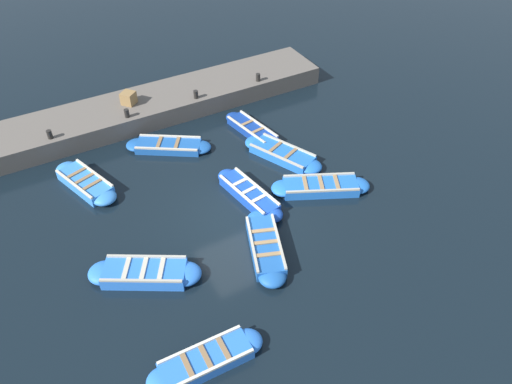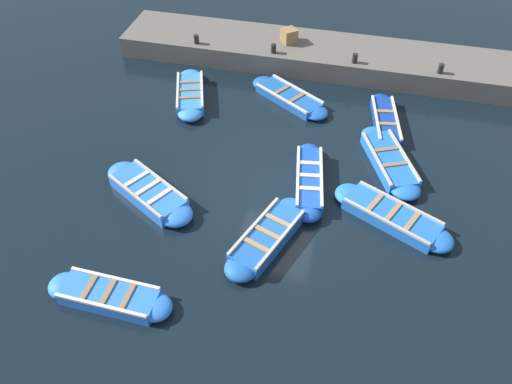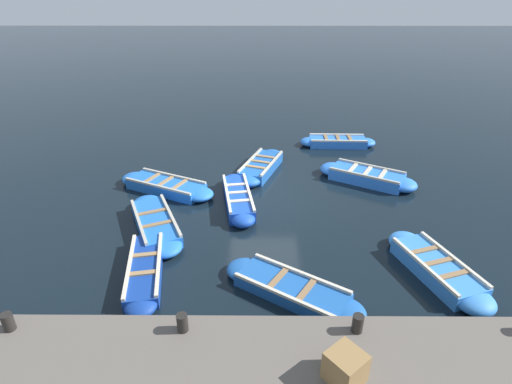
{
  "view_description": "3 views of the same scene",
  "coord_description": "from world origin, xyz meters",
  "px_view_note": "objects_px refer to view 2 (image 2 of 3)",
  "views": [
    {
      "loc": [
        -11.26,
        5.42,
        12.08
      ],
      "look_at": [
        0.15,
        -0.95,
        0.54
      ],
      "focal_mm": 35.0,
      "sensor_mm": 36.0,
      "label": 1
    },
    {
      "loc": [
        -10.43,
        -1.83,
        10.57
      ],
      "look_at": [
        -0.65,
        0.51,
        0.49
      ],
      "focal_mm": 35.0,
      "sensor_mm": 36.0,
      "label": 2
    },
    {
      "loc": [
        11.68,
        -0.21,
        6.29
      ],
      "look_at": [
        0.21,
        -0.29,
        0.28
      ],
      "focal_mm": 28.0,
      "sensor_mm": 36.0,
      "label": 3
    }
  ],
  "objects_px": {
    "boat_end_of_row": "(109,296)",
    "bollard_north": "(441,69)",
    "boat_broadside": "(309,180)",
    "boat_inner_gap": "(392,216)",
    "wooden_crate": "(289,36)",
    "boat_alongside": "(289,97)",
    "boat_mid_row": "(385,121)",
    "bollard_south": "(196,39)",
    "boat_tucked": "(267,237)",
    "bollard_mid_south": "(273,49)",
    "boat_outer_left": "(389,161)",
    "boat_bow_out": "(190,94)",
    "bollard_mid_north": "(355,58)",
    "boat_far_corner": "(149,193)"
  },
  "relations": [
    {
      "from": "boat_broadside",
      "to": "boat_end_of_row",
      "type": "bearing_deg",
      "value": 141.6
    },
    {
      "from": "boat_alongside",
      "to": "boat_outer_left",
      "type": "height_order",
      "value": "boat_outer_left"
    },
    {
      "from": "bollard_north",
      "to": "bollard_mid_south",
      "type": "height_order",
      "value": "same"
    },
    {
      "from": "boat_inner_gap",
      "to": "bollard_north",
      "type": "height_order",
      "value": "bollard_north"
    },
    {
      "from": "boat_broadside",
      "to": "boat_outer_left",
      "type": "relative_size",
      "value": 0.96
    },
    {
      "from": "boat_broadside",
      "to": "boat_inner_gap",
      "type": "distance_m",
      "value": 2.64
    },
    {
      "from": "boat_outer_left",
      "to": "wooden_crate",
      "type": "relative_size",
      "value": 6.77
    },
    {
      "from": "boat_tucked",
      "to": "boat_mid_row",
      "type": "bearing_deg",
      "value": -25.24
    },
    {
      "from": "boat_broadside",
      "to": "bollard_south",
      "type": "relative_size",
      "value": 9.81
    },
    {
      "from": "bollard_mid_south",
      "to": "bollard_south",
      "type": "height_order",
      "value": "same"
    },
    {
      "from": "boat_bow_out",
      "to": "bollard_south",
      "type": "xyz_separation_m",
      "value": [
        2.54,
        0.53,
        0.8
      ]
    },
    {
      "from": "boat_end_of_row",
      "to": "boat_alongside",
      "type": "distance_m",
      "value": 9.76
    },
    {
      "from": "boat_mid_row",
      "to": "boat_tucked",
      "type": "bearing_deg",
      "value": 154.76
    },
    {
      "from": "boat_end_of_row",
      "to": "bollard_north",
      "type": "distance_m",
      "value": 13.72
    },
    {
      "from": "bollard_south",
      "to": "boat_alongside",
      "type": "bearing_deg",
      "value": -114.13
    },
    {
      "from": "boat_tucked",
      "to": "bollard_north",
      "type": "bearing_deg",
      "value": -27.96
    },
    {
      "from": "boat_broadside",
      "to": "boat_far_corner",
      "type": "distance_m",
      "value": 4.78
    },
    {
      "from": "boat_outer_left",
      "to": "bollard_north",
      "type": "bearing_deg",
      "value": -17.75
    },
    {
      "from": "wooden_crate",
      "to": "boat_end_of_row",
      "type": "bearing_deg",
      "value": 170.23
    },
    {
      "from": "boat_end_of_row",
      "to": "boat_bow_out",
      "type": "bearing_deg",
      "value": 5.72
    },
    {
      "from": "boat_end_of_row",
      "to": "boat_mid_row",
      "type": "relative_size",
      "value": 0.98
    },
    {
      "from": "boat_alongside",
      "to": "boat_outer_left",
      "type": "bearing_deg",
      "value": -126.41
    },
    {
      "from": "bollard_north",
      "to": "bollard_south",
      "type": "bearing_deg",
      "value": 90.0
    },
    {
      "from": "boat_alongside",
      "to": "wooden_crate",
      "type": "height_order",
      "value": "wooden_crate"
    },
    {
      "from": "boat_end_of_row",
      "to": "boat_inner_gap",
      "type": "xyz_separation_m",
      "value": [
        4.28,
        -6.58,
        -0.0
      ]
    },
    {
      "from": "boat_alongside",
      "to": "boat_outer_left",
      "type": "relative_size",
      "value": 0.95
    },
    {
      "from": "boat_bow_out",
      "to": "boat_inner_gap",
      "type": "height_order",
      "value": "boat_bow_out"
    },
    {
      "from": "boat_end_of_row",
      "to": "boat_inner_gap",
      "type": "bearing_deg",
      "value": -56.99
    },
    {
      "from": "boat_inner_gap",
      "to": "boat_mid_row",
      "type": "bearing_deg",
      "value": 5.26
    },
    {
      "from": "wooden_crate",
      "to": "bollard_north",
      "type": "bearing_deg",
      "value": -99.58
    },
    {
      "from": "boat_far_corner",
      "to": "bollard_north",
      "type": "bearing_deg",
      "value": -47.14
    },
    {
      "from": "bollard_north",
      "to": "bollard_mid_north",
      "type": "relative_size",
      "value": 1.0
    },
    {
      "from": "wooden_crate",
      "to": "bollard_south",
      "type": "bearing_deg",
      "value": 105.52
    },
    {
      "from": "boat_inner_gap",
      "to": "bollard_mid_south",
      "type": "bearing_deg",
      "value": 35.22
    },
    {
      "from": "boat_outer_left",
      "to": "bollard_north",
      "type": "relative_size",
      "value": 10.19
    },
    {
      "from": "boat_alongside",
      "to": "bollard_south",
      "type": "relative_size",
      "value": 9.67
    },
    {
      "from": "boat_alongside",
      "to": "bollard_mid_south",
      "type": "distance_m",
      "value": 2.24
    },
    {
      "from": "bollard_mid_north",
      "to": "wooden_crate",
      "type": "relative_size",
      "value": 0.66
    },
    {
      "from": "boat_broadside",
      "to": "boat_tucked",
      "type": "distance_m",
      "value": 2.57
    },
    {
      "from": "bollard_mid_north",
      "to": "boat_outer_left",
      "type": "bearing_deg",
      "value": -160.44
    },
    {
      "from": "wooden_crate",
      "to": "boat_far_corner",
      "type": "bearing_deg",
      "value": 163.83
    },
    {
      "from": "boat_mid_row",
      "to": "wooden_crate",
      "type": "height_order",
      "value": "wooden_crate"
    },
    {
      "from": "boat_far_corner",
      "to": "boat_end_of_row",
      "type": "bearing_deg",
      "value": -173.38
    },
    {
      "from": "boat_mid_row",
      "to": "bollard_mid_north",
      "type": "relative_size",
      "value": 9.5
    },
    {
      "from": "boat_mid_row",
      "to": "boat_alongside",
      "type": "distance_m",
      "value": 3.56
    },
    {
      "from": "boat_tucked",
      "to": "bollard_mid_south",
      "type": "xyz_separation_m",
      "value": [
        8.52,
        1.65,
        0.79
      ]
    },
    {
      "from": "boat_bow_out",
      "to": "boat_end_of_row",
      "type": "bearing_deg",
      "value": -174.28
    },
    {
      "from": "boat_far_corner",
      "to": "bollard_south",
      "type": "bearing_deg",
      "value": 7.37
    },
    {
      "from": "boat_bow_out",
      "to": "boat_far_corner",
      "type": "xyz_separation_m",
      "value": [
        -5.13,
        -0.46,
        0.01
      ]
    },
    {
      "from": "boat_bow_out",
      "to": "wooden_crate",
      "type": "relative_size",
      "value": 6.38
    }
  ]
}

